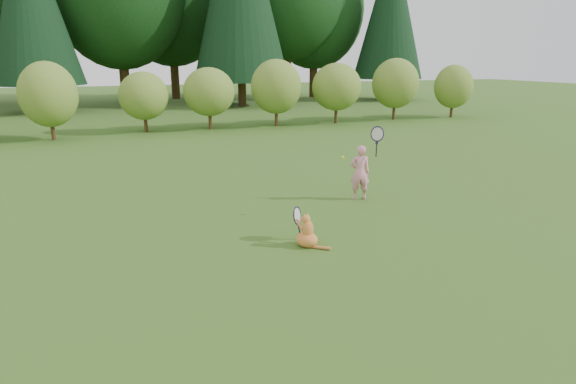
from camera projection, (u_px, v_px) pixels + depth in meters
name	position (u px, v px, depth m)	size (l,w,h in m)	color
ground	(294.00, 249.00, 7.49)	(100.00, 100.00, 0.00)	#2B5618
shrub_row	(174.00, 97.00, 18.84)	(28.00, 3.00, 2.80)	olive
child	(360.00, 171.00, 10.01)	(0.68, 0.46, 1.72)	pink
cat	(306.00, 229.00, 7.56)	(0.54, 0.78, 0.73)	#C58125
tennis_ball	(342.00, 157.00, 8.79)	(0.07, 0.07, 0.07)	#B9CB17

